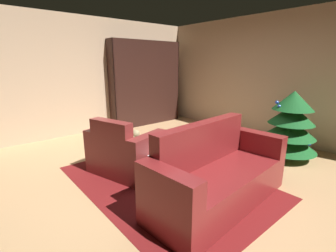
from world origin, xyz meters
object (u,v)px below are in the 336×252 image
(bookshelf_unit, at_px, (150,84))
(book_stack_on_table, at_px, (167,144))
(coffee_table, at_px, (167,153))
(couch_red, at_px, (217,176))
(bottle_on_table, at_px, (179,142))
(decorated_tree, at_px, (290,125))
(armchair_red, at_px, (125,153))

(bookshelf_unit, distance_m, book_stack_on_table, 3.31)
(coffee_table, bearing_deg, bookshelf_unit, 147.82)
(coffee_table, relative_size, book_stack_on_table, 3.04)
(couch_red, bearing_deg, bottle_on_table, 171.58)
(bottle_on_table, distance_m, decorated_tree, 2.07)
(bookshelf_unit, height_order, coffee_table, bookshelf_unit)
(armchair_red, xyz_separation_m, bottle_on_table, (0.60, 0.55, 0.21))
(bottle_on_table, bearing_deg, armchair_red, -137.42)
(armchair_red, bearing_deg, decorated_tree, 61.78)
(couch_red, xyz_separation_m, coffee_table, (-0.89, -0.05, 0.06))
(bookshelf_unit, distance_m, coffee_table, 3.40)
(couch_red, relative_size, decorated_tree, 1.67)
(armchair_red, distance_m, decorated_tree, 2.84)
(bottle_on_table, relative_size, decorated_tree, 0.23)
(book_stack_on_table, bearing_deg, decorated_tree, 67.23)
(bookshelf_unit, height_order, decorated_tree, bookshelf_unit)
(armchair_red, relative_size, bottle_on_table, 4.33)
(armchair_red, relative_size, couch_red, 0.60)
(armchair_red, xyz_separation_m, decorated_tree, (1.34, 2.49, 0.28))
(coffee_table, distance_m, bottle_on_table, 0.24)
(book_stack_on_table, bearing_deg, bookshelf_unit, 147.99)
(bottle_on_table, bearing_deg, book_stack_on_table, -136.46)
(bottle_on_table, bearing_deg, couch_red, -8.42)
(coffee_table, height_order, book_stack_on_table, book_stack_on_table)
(decorated_tree, bearing_deg, bookshelf_unit, -174.70)
(bookshelf_unit, relative_size, decorated_tree, 1.84)
(armchair_red, relative_size, decorated_tree, 1.01)
(bottle_on_table, bearing_deg, decorated_tree, 69.24)
(book_stack_on_table, height_order, bottle_on_table, bottle_on_table)
(armchair_red, height_order, bottle_on_table, armchair_red)
(bookshelf_unit, height_order, bottle_on_table, bookshelf_unit)
(couch_red, height_order, coffee_table, couch_red)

